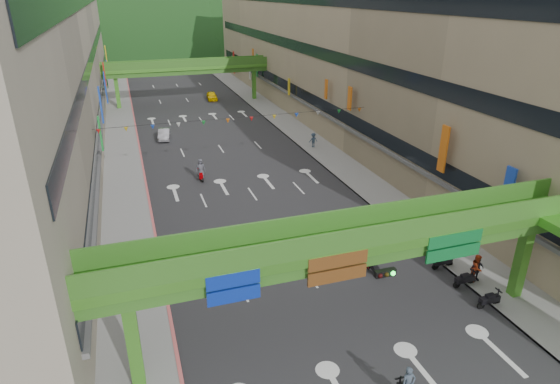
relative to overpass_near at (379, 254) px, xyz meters
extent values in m
cube|color=#28282B|center=(-0.93, 44.62, -5.20)|extent=(18.00, 140.00, 0.02)
cube|color=gray|center=(-11.93, 44.62, -5.13)|extent=(4.00, 140.00, 0.15)
cube|color=gray|center=(10.07, 44.62, -5.13)|extent=(4.00, 140.00, 0.15)
cube|color=#CC5959|center=(-10.03, 44.62, -5.12)|extent=(0.20, 140.00, 0.18)
cube|color=gray|center=(8.17, 44.62, -5.12)|extent=(0.20, 140.00, 0.18)
cube|color=#9E937F|center=(-19.93, 44.62, 4.29)|extent=(12.00, 95.00, 19.00)
cube|color=black|center=(-13.88, 44.62, -1.01)|extent=(0.08, 90.25, 1.40)
cube|color=black|center=(-13.88, 44.62, 4.99)|extent=(0.08, 90.25, 1.40)
cube|color=gray|center=(18.07, 44.62, 4.29)|extent=(12.00, 95.00, 19.00)
cube|color=black|center=(12.02, 44.62, -1.01)|extent=(0.08, 90.25, 1.40)
cube|color=black|center=(12.02, 44.62, 4.99)|extent=(0.08, 90.25, 1.40)
cube|color=#4C9E2D|center=(-0.93, 0.62, 0.54)|extent=(28.00, 2.20, 0.50)
cube|color=#387223|center=(-0.93, 0.62, -0.06)|extent=(28.00, 1.76, 0.70)
cube|color=#4C9E2D|center=(-11.93, 0.62, -2.81)|extent=(0.60, 0.60, 4.80)
cube|color=#4C9E2D|center=(10.07, 0.62, -2.81)|extent=(0.60, 0.60, 4.80)
cube|color=#387223|center=(-0.93, -0.42, 1.34)|extent=(28.00, 0.12, 1.10)
cube|color=#387223|center=(-0.93, 1.66, 1.34)|extent=(28.00, 0.12, 1.10)
cube|color=navy|center=(-7.43, -0.46, -0.06)|extent=(2.40, 0.12, 1.50)
cube|color=#593314|center=(-2.43, -0.46, -0.06)|extent=(3.00, 0.12, 1.50)
cube|color=#0C5926|center=(4.07, -0.46, -0.06)|extent=(3.20, 0.12, 1.50)
cube|color=black|center=(0.07, -0.61, -0.71)|extent=(1.10, 0.28, 0.35)
cube|color=#4C9E2D|center=(-0.93, 59.62, 0.54)|extent=(28.00, 2.20, 0.50)
cube|color=#387223|center=(-0.93, 59.62, -0.06)|extent=(28.00, 1.76, 0.70)
cube|color=#4C9E2D|center=(-11.93, 59.62, -2.81)|extent=(0.60, 0.60, 4.80)
cube|color=#4C9E2D|center=(10.07, 59.62, -2.81)|extent=(0.60, 0.60, 4.80)
cube|color=#387223|center=(-0.93, 58.58, 1.34)|extent=(28.00, 0.12, 1.10)
cube|color=#387223|center=(-0.93, 60.66, 1.34)|extent=(28.00, 0.12, 1.10)
ellipsoid|color=#1C4419|center=(-15.93, 154.62, -5.21)|extent=(168.00, 140.00, 112.00)
ellipsoid|color=#1C4419|center=(24.07, 174.62, -5.21)|extent=(208.00, 176.00, 128.00)
cylinder|color=black|center=(-0.93, 24.62, 0.99)|extent=(26.00, 0.03, 0.03)
cone|color=red|center=(-13.43, 24.62, 0.74)|extent=(0.36, 0.36, 0.40)
cone|color=gold|center=(-11.16, 24.62, 0.74)|extent=(0.36, 0.36, 0.40)
cone|color=#193FB2|center=(-8.89, 24.62, 0.74)|extent=(0.36, 0.36, 0.40)
cone|color=silver|center=(-6.61, 24.62, 0.74)|extent=(0.36, 0.36, 0.40)
cone|color=#198C33|center=(-4.34, 24.62, 0.74)|extent=(0.36, 0.36, 0.40)
cone|color=orange|center=(-2.07, 24.62, 0.74)|extent=(0.36, 0.36, 0.40)
cone|color=red|center=(0.20, 24.62, 0.74)|extent=(0.36, 0.36, 0.40)
cone|color=gold|center=(2.48, 24.62, 0.74)|extent=(0.36, 0.36, 0.40)
cone|color=#193FB2|center=(4.75, 24.62, 0.74)|extent=(0.36, 0.36, 0.40)
cone|color=silver|center=(7.02, 24.62, 0.74)|extent=(0.36, 0.36, 0.40)
cone|color=#198C33|center=(9.29, 24.62, 0.74)|extent=(0.36, 0.36, 0.40)
cone|color=orange|center=(11.57, 24.62, 0.74)|extent=(0.36, 0.36, 0.40)
cube|color=black|center=(-0.66, -3.83, -4.16)|extent=(0.55, 0.10, 0.06)
imported|color=#34404E|center=(-0.62, -4.38, -3.98)|extent=(0.66, 0.46, 1.74)
cube|color=black|center=(3.18, 5.58, -4.66)|extent=(0.52, 1.33, 0.35)
cube|color=black|center=(3.18, 5.58, -4.41)|extent=(0.37, 0.58, 0.18)
cube|color=black|center=(3.11, 6.13, -4.16)|extent=(0.55, 0.13, 0.06)
cylinder|color=black|center=(3.11, 6.13, -4.96)|extent=(0.17, 0.51, 0.50)
cylinder|color=black|center=(3.26, 5.04, -4.96)|extent=(0.17, 0.51, 0.50)
imported|color=maroon|center=(3.18, 5.58, -4.06)|extent=(0.85, 0.70, 1.60)
cube|color=#9797A0|center=(-8.43, 8.81, -4.66)|extent=(0.45, 1.32, 0.35)
cube|color=#9797A0|center=(-8.43, 8.81, -4.41)|extent=(0.34, 0.57, 0.18)
cube|color=#9797A0|center=(-8.47, 9.36, -4.16)|extent=(0.55, 0.10, 0.06)
cylinder|color=black|center=(-8.47, 9.36, -4.96)|extent=(0.14, 0.51, 0.50)
cylinder|color=black|center=(-8.39, 8.26, -4.96)|extent=(0.14, 0.51, 0.50)
imported|color=#252A35|center=(-8.43, 8.81, -4.08)|extent=(0.93, 0.44, 1.54)
cube|color=#8A0004|center=(-4.80, 25.45, -4.66)|extent=(0.51, 1.33, 0.35)
cube|color=#8A0004|center=(-4.80, 25.45, -4.41)|extent=(0.37, 0.58, 0.18)
cube|color=#8A0004|center=(-4.87, 26.00, -4.16)|extent=(0.55, 0.13, 0.06)
cylinder|color=black|center=(-4.87, 26.00, -4.96)|extent=(0.16, 0.51, 0.50)
cylinder|color=black|center=(-4.73, 24.91, -4.96)|extent=(0.16, 0.51, 0.50)
imported|color=#45464F|center=(-4.80, 25.45, -3.92)|extent=(0.98, 0.70, 1.86)
cube|color=black|center=(7.87, 0.22, -4.66)|extent=(1.30, 0.36, 0.35)
cube|color=black|center=(7.87, 0.22, -4.41)|extent=(0.55, 0.30, 0.18)
cube|color=black|center=(8.42, 0.22, -4.16)|extent=(0.06, 0.55, 0.06)
cylinder|color=black|center=(8.42, 0.22, -4.96)|extent=(0.50, 0.10, 0.50)
cylinder|color=black|center=(7.32, 0.22, -4.96)|extent=(0.50, 0.10, 0.50)
cube|color=black|center=(7.87, 2.42, -4.66)|extent=(1.30, 0.36, 0.35)
cube|color=black|center=(7.87, 2.42, -4.41)|extent=(0.55, 0.30, 0.18)
cube|color=black|center=(8.42, 2.42, -4.16)|extent=(0.06, 0.55, 0.06)
cylinder|color=black|center=(8.42, 2.42, -4.96)|extent=(0.50, 0.10, 0.50)
cylinder|color=black|center=(7.32, 2.42, -4.96)|extent=(0.50, 0.10, 0.50)
cube|color=black|center=(7.87, 4.62, -4.66)|extent=(1.30, 0.36, 0.35)
cube|color=black|center=(7.87, 4.62, -4.41)|extent=(0.55, 0.30, 0.18)
cube|color=black|center=(8.42, 4.62, -4.16)|extent=(0.06, 0.55, 0.06)
cylinder|color=black|center=(8.42, 4.62, -4.96)|extent=(0.50, 0.10, 0.50)
cylinder|color=black|center=(7.32, 4.62, -4.96)|extent=(0.50, 0.10, 0.50)
cube|color=black|center=(7.87, 6.82, -4.66)|extent=(1.30, 0.36, 0.35)
cube|color=black|center=(7.87, 6.82, -4.41)|extent=(0.55, 0.30, 0.18)
cube|color=black|center=(8.42, 6.82, -4.16)|extent=(0.06, 0.55, 0.06)
cylinder|color=black|center=(8.42, 6.82, -4.96)|extent=(0.50, 0.10, 0.50)
cylinder|color=black|center=(7.32, 6.82, -4.96)|extent=(0.50, 0.10, 0.50)
cube|color=black|center=(7.87, 9.02, -4.66)|extent=(1.30, 0.36, 0.35)
cube|color=black|center=(7.87, 9.02, -4.41)|extent=(0.55, 0.30, 0.18)
cube|color=black|center=(8.42, 9.02, -4.16)|extent=(0.06, 0.55, 0.06)
cylinder|color=black|center=(8.42, 9.02, -4.96)|extent=(0.50, 0.10, 0.50)
cylinder|color=black|center=(7.32, 9.02, -4.96)|extent=(0.50, 0.10, 0.50)
imported|color=#AFAEB7|center=(-6.83, 40.63, -4.57)|extent=(1.94, 4.02, 1.27)
imported|color=#F8CC02|center=(3.09, 61.30, -4.52)|extent=(1.95, 4.17, 1.38)
imported|color=#B73616|center=(8.87, 2.62, -4.30)|extent=(1.11, 1.04, 1.81)
imported|color=#212129|center=(8.87, 2.62, -4.40)|extent=(0.97, 0.46, 1.61)
imported|color=#2D4053|center=(9.46, 31.49, -4.37)|extent=(0.81, 0.55, 1.67)
camera|label=1|loc=(-10.90, -17.33, 11.96)|focal=30.00mm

